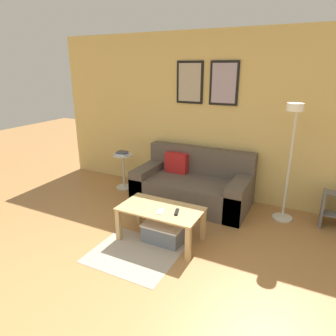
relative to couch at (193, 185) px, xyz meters
name	(u,v)px	position (x,y,z in m)	size (l,w,h in m)	color
wall_back	(211,117)	(0.08, 0.47, 1.01)	(5.60, 0.09, 2.55)	#D6B76B
area_rug	(134,254)	(-0.06, -1.59, -0.27)	(0.96, 0.83, 0.01)	#A39989
couch	(193,185)	(0.00, 0.00, 0.00)	(1.73, 0.90, 0.81)	brown
coffee_table	(161,214)	(0.07, -1.19, 0.07)	(0.99, 0.54, 0.43)	tan
storage_bin	(164,232)	(0.11, -1.19, -0.16)	(0.49, 0.35, 0.23)	slate
floor_lamp	(291,149)	(1.34, -0.12, 0.78)	(0.27, 0.57, 1.63)	silver
side_table	(124,168)	(-1.30, 0.01, 0.08)	(0.34, 0.34, 0.60)	silver
book_stack	(122,153)	(-1.31, 0.00, 0.35)	(0.19, 0.18, 0.06)	silver
remote_control	(177,212)	(0.29, -1.21, 0.16)	(0.04, 0.15, 0.02)	black
cell_phone	(160,211)	(0.11, -1.27, 0.15)	(0.07, 0.14, 0.01)	silver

